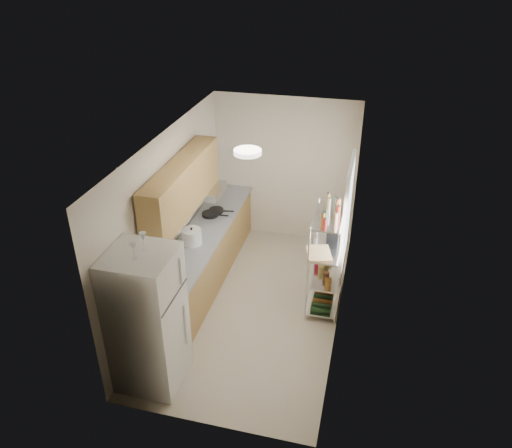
% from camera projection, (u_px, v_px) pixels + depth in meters
% --- Properties ---
extents(room, '(2.52, 4.42, 2.62)m').
position_uv_depth(room, '(254.00, 231.00, 6.88)').
color(room, '#B0A38E').
rests_on(room, ground).
extents(counter_run, '(0.63, 3.51, 0.90)m').
position_uv_depth(counter_run, '(204.00, 256.00, 7.86)').
color(counter_run, '#A68247').
rests_on(counter_run, ground).
extents(upper_cabinets, '(0.33, 2.20, 0.72)m').
position_uv_depth(upper_cabinets, '(182.00, 186.00, 6.94)').
color(upper_cabinets, '#A68247').
rests_on(upper_cabinets, room).
extents(range_hood, '(0.50, 0.60, 0.12)m').
position_uv_depth(range_hood, '(206.00, 190.00, 7.81)').
color(range_hood, '#B7BABC').
rests_on(range_hood, room).
extents(window, '(0.06, 1.00, 1.46)m').
position_uv_depth(window, '(347.00, 213.00, 6.80)').
color(window, white).
rests_on(window, room).
extents(bakers_rack, '(0.45, 0.90, 1.73)m').
position_uv_depth(bakers_rack, '(328.00, 241.00, 7.02)').
color(bakers_rack, silver).
rests_on(bakers_rack, ground).
extents(ceiling_dome, '(0.34, 0.34, 0.05)m').
position_uv_depth(ceiling_dome, '(248.00, 152.00, 6.01)').
color(ceiling_dome, white).
rests_on(ceiling_dome, room).
extents(refrigerator, '(0.75, 0.75, 1.83)m').
position_uv_depth(refrigerator, '(147.00, 319.00, 5.85)').
color(refrigerator, silver).
rests_on(refrigerator, ground).
extents(wine_glass_a, '(0.07, 0.07, 0.19)m').
position_uv_depth(wine_glass_a, '(133.00, 251.00, 5.28)').
color(wine_glass_a, silver).
rests_on(wine_glass_a, refrigerator).
extents(wine_glass_b, '(0.08, 0.08, 0.22)m').
position_uv_depth(wine_glass_b, '(144.00, 241.00, 5.42)').
color(wine_glass_b, silver).
rests_on(wine_glass_b, refrigerator).
extents(rice_cooker, '(0.29, 0.29, 0.23)m').
position_uv_depth(rice_cooker, '(192.00, 237.00, 7.30)').
color(rice_cooker, silver).
rests_on(rice_cooker, counter_run).
extents(frying_pan_large, '(0.29, 0.29, 0.05)m').
position_uv_depth(frying_pan_large, '(210.00, 214.00, 8.10)').
color(frying_pan_large, black).
rests_on(frying_pan_large, counter_run).
extents(frying_pan_small, '(0.27, 0.27, 0.05)m').
position_uv_depth(frying_pan_small, '(216.00, 210.00, 8.21)').
color(frying_pan_small, black).
rests_on(frying_pan_small, counter_run).
extents(cutting_board, '(0.43, 0.49, 0.03)m').
position_uv_depth(cutting_board, '(319.00, 253.00, 6.89)').
color(cutting_board, tan).
rests_on(cutting_board, bakers_rack).
extents(espresso_machine, '(0.17, 0.25, 0.29)m').
position_uv_depth(espresso_machine, '(334.00, 228.00, 7.23)').
color(espresso_machine, black).
rests_on(espresso_machine, bakers_rack).
extents(storage_bag, '(0.12, 0.16, 0.17)m').
position_uv_depth(storage_bag, '(319.00, 259.00, 7.45)').
color(storage_bag, '#A5142B').
rests_on(storage_bag, bakers_rack).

